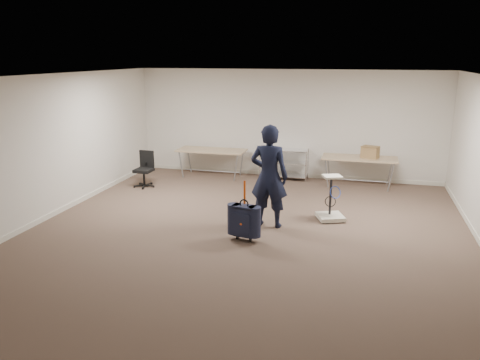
# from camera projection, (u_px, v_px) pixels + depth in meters

# --- Properties ---
(ground) EXTENTS (9.00, 9.00, 0.00)m
(ground) POSITION_uv_depth(u_px,v_px,m) (244.00, 237.00, 8.36)
(ground) COLOR #4E3A2F
(ground) RESTS_ON ground
(room_shell) EXTENTS (8.00, 9.00, 9.00)m
(room_shell) POSITION_uv_depth(u_px,v_px,m) (261.00, 210.00, 9.64)
(room_shell) COLOR silver
(room_shell) RESTS_ON ground
(folding_table_left) EXTENTS (1.80, 0.75, 0.73)m
(folding_table_left) POSITION_uv_depth(u_px,v_px,m) (211.00, 152.00, 12.34)
(folding_table_left) COLOR #9E8061
(folding_table_left) RESTS_ON ground
(folding_table_right) EXTENTS (1.80, 0.75, 0.73)m
(folding_table_right) POSITION_uv_depth(u_px,v_px,m) (359.00, 160.00, 11.41)
(folding_table_right) COLOR #9E8061
(folding_table_right) RESTS_ON ground
(wire_shelf) EXTENTS (1.22, 0.47, 0.80)m
(wire_shelf) POSITION_uv_depth(u_px,v_px,m) (284.00, 162.00, 12.17)
(wire_shelf) COLOR white
(wire_shelf) RESTS_ON ground
(person) EXTENTS (0.73, 0.50, 1.94)m
(person) POSITION_uv_depth(u_px,v_px,m) (269.00, 176.00, 8.66)
(person) COLOR black
(person) RESTS_ON ground
(suitcase) EXTENTS (0.43, 0.29, 1.08)m
(suitcase) POSITION_uv_depth(u_px,v_px,m) (244.00, 221.00, 8.10)
(suitcase) COLOR black
(suitcase) RESTS_ON ground
(office_chair) EXTENTS (0.53, 0.53, 0.87)m
(office_chair) POSITION_uv_depth(u_px,v_px,m) (145.00, 176.00, 11.51)
(office_chair) COLOR black
(office_chair) RESTS_ON ground
(equipment_cart) EXTENTS (0.63, 0.63, 0.90)m
(equipment_cart) POSITION_uv_depth(u_px,v_px,m) (331.00, 208.00, 9.17)
(equipment_cart) COLOR beige
(equipment_cart) RESTS_ON ground
(cardboard_box) EXTENTS (0.46, 0.40, 0.29)m
(cardboard_box) POSITION_uv_depth(u_px,v_px,m) (370.00, 152.00, 11.30)
(cardboard_box) COLOR olive
(cardboard_box) RESTS_ON folding_table_right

